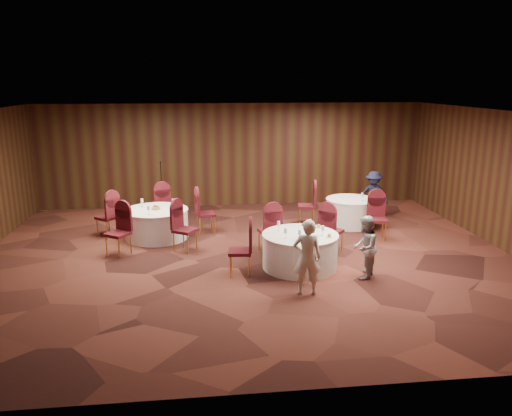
{
  "coord_description": "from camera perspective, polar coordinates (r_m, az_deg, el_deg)",
  "views": [
    {
      "loc": [
        -1.04,
        -10.52,
        3.85
      ],
      "look_at": [
        0.2,
        0.2,
        1.1
      ],
      "focal_mm": 35.0,
      "sensor_mm": 36.0,
      "label": 1
    }
  ],
  "objects": [
    {
      "name": "tabletop_main",
      "position": [
        10.42,
        5.92,
        -2.56
      ],
      "size": [
        1.08,
        1.14,
        0.22
      ],
      "color": "silver",
      "rests_on": "table_main"
    },
    {
      "name": "table_left",
      "position": [
        12.8,
        -11.3,
        -1.74
      ],
      "size": [
        1.6,
        1.6,
        0.74
      ],
      "color": "silver",
      "rests_on": "ground"
    },
    {
      "name": "room_shell",
      "position": [
        10.74,
        -0.94,
        4.18
      ],
      "size": [
        12.0,
        12.0,
        12.0
      ],
      "color": "silver",
      "rests_on": "ground"
    },
    {
      "name": "chairs_left",
      "position": [
        12.73,
        -11.36,
        -1.25
      ],
      "size": [
        3.16,
        3.21,
        1.0
      ],
      "color": "#3B0C0B",
      "rests_on": "ground"
    },
    {
      "name": "chairs_main",
      "position": [
        11.1,
        2.97,
        -3.3
      ],
      "size": [
        2.87,
        1.95,
        1.0
      ],
      "color": "#3B0C0B",
      "rests_on": "ground"
    },
    {
      "name": "woman_a",
      "position": [
        9.22,
        5.86,
        -5.62
      ],
      "size": [
        0.56,
        0.4,
        1.44
      ],
      "primitive_type": "imported",
      "rotation": [
        0.0,
        0.0,
        3.04
      ],
      "color": "silver",
      "rests_on": "ground"
    },
    {
      "name": "chairs_right",
      "position": [
        13.34,
        9.58,
        -0.46
      ],
      "size": [
        2.06,
        2.18,
        1.0
      ],
      "color": "#3B0C0B",
      "rests_on": "ground"
    },
    {
      "name": "ground",
      "position": [
        11.25,
        -0.9,
        -5.71
      ],
      "size": [
        12.0,
        12.0,
        0.0
      ],
      "primitive_type": "plane",
      "color": "black",
      "rests_on": "ground"
    },
    {
      "name": "woman_b",
      "position": [
        10.18,
        12.3,
        -4.41
      ],
      "size": [
        0.73,
        0.78,
        1.29
      ],
      "primitive_type": "imported",
      "rotation": [
        0.0,
        0.0,
        4.19
      ],
      "color": "#A4A5A9",
      "rests_on": "ground"
    },
    {
      "name": "tabletop_right",
      "position": [
        13.62,
        12.04,
        1.46
      ],
      "size": [
        0.08,
        0.08,
        0.22
      ],
      "color": "silver",
      "rests_on": "table_right"
    },
    {
      "name": "tabletop_left",
      "position": [
        12.68,
        -11.43,
        0.19
      ],
      "size": [
        0.87,
        0.88,
        0.22
      ],
      "color": "silver",
      "rests_on": "table_left"
    },
    {
      "name": "mic_stand",
      "position": [
        14.63,
        -10.66,
        0.74
      ],
      "size": [
        0.24,
        0.24,
        1.65
      ],
      "color": "black",
      "rests_on": "ground"
    },
    {
      "name": "table_right",
      "position": [
        13.9,
        10.74,
        -0.43
      ],
      "size": [
        1.35,
        1.35,
        0.74
      ],
      "color": "silver",
      "rests_on": "ground"
    },
    {
      "name": "table_main",
      "position": [
        10.62,
        5.04,
        -4.86
      ],
      "size": [
        1.61,
        1.61,
        0.74
      ],
      "color": "silver",
      "rests_on": "ground"
    },
    {
      "name": "man_c",
      "position": [
        14.8,
        13.25,
        1.52
      ],
      "size": [
        1.01,
        0.88,
        1.35
      ],
      "primitive_type": "imported",
      "rotation": [
        0.0,
        0.0,
        5.74
      ],
      "color": "black",
      "rests_on": "ground"
    }
  ]
}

